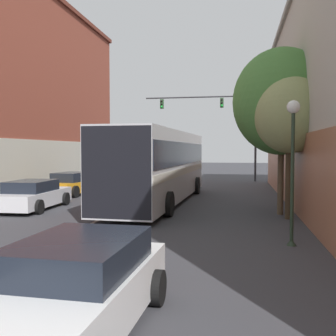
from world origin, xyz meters
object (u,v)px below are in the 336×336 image
at_px(bus, 160,163).
at_px(parked_car_left_mid, 124,175).
at_px(street_tree_far, 282,102).
at_px(parked_car_left_near, 73,184).
at_px(street_tree_near, 290,115).
at_px(traffic_signal_gantry, 223,117).
at_px(parked_car_left_far, 33,195).
at_px(street_lamp, 293,154).
at_px(hatchback_foreground, 74,290).

height_order(bus, parked_car_left_mid, bus).
bearing_deg(street_tree_far, parked_car_left_near, 156.00).
relative_size(bus, street_tree_near, 2.41).
distance_m(bus, traffic_signal_gantry, 14.90).
xyz_separation_m(parked_car_left_near, street_tree_far, (11.15, -4.96, 3.91)).
distance_m(parked_car_left_far, street_tree_far, 11.29).
relative_size(parked_car_left_far, traffic_signal_gantry, 0.47).
relative_size(street_tree_near, street_tree_far, 0.81).
bearing_deg(street_lamp, hatchback_foreground, -122.06).
height_order(parked_car_left_far, street_lamp, street_lamp).
height_order(parked_car_left_far, street_tree_far, street_tree_far).
bearing_deg(parked_car_left_far, street_lamp, -116.99).
bearing_deg(street_lamp, street_tree_far, 87.52).
xyz_separation_m(bus, parked_car_left_near, (-5.63, 2.30, -1.33)).
bearing_deg(parked_car_left_far, bus, -59.97).
relative_size(hatchback_foreground, street_tree_far, 0.65).
distance_m(hatchback_foreground, street_tree_far, 12.53).
bearing_deg(parked_car_left_far, parked_car_left_mid, -1.98).
xyz_separation_m(hatchback_foreground, parked_car_left_far, (-6.63, 10.75, -0.03)).
height_order(parked_car_left_mid, traffic_signal_gantry, traffic_signal_gantry).
bearing_deg(traffic_signal_gantry, street_tree_far, -79.94).
relative_size(hatchback_foreground, parked_car_left_mid, 0.90).
xyz_separation_m(street_lamp, street_tree_near, (0.43, 4.27, 1.43)).
height_order(traffic_signal_gantry, street_tree_far, traffic_signal_gantry).
bearing_deg(bus, parked_car_left_mid, 26.82).
xyz_separation_m(parked_car_left_far, street_tree_near, (10.77, -0.55, 3.32)).
relative_size(bus, parked_car_left_mid, 2.73).
bearing_deg(street_lamp, parked_car_left_far, 155.00).
relative_size(parked_car_left_near, street_lamp, 1.04).
distance_m(hatchback_foreground, traffic_signal_gantry, 28.61).
xyz_separation_m(parked_car_left_mid, parked_car_left_far, (0.00, -13.97, -0.04)).
xyz_separation_m(bus, street_tree_far, (5.52, -2.67, 2.58)).
xyz_separation_m(hatchback_foreground, street_tree_far, (3.94, 11.24, 3.90)).
xyz_separation_m(bus, street_tree_near, (5.71, -3.71, 1.98)).
distance_m(street_lamp, street_tree_far, 5.70).
bearing_deg(hatchback_foreground, parked_car_left_far, 33.42).
xyz_separation_m(hatchback_foreground, street_lamp, (3.71, 5.92, 1.87)).
height_order(hatchback_foreground, street_tree_near, street_tree_near).
height_order(parked_car_left_near, street_lamp, street_lamp).
relative_size(parked_car_left_mid, street_tree_near, 0.88).
bearing_deg(traffic_signal_gantry, parked_car_left_near, -124.16).
bearing_deg(street_lamp, street_tree_near, 84.29).
distance_m(parked_car_left_mid, street_tree_near, 18.37).
height_order(bus, street_lamp, street_lamp).
height_order(parked_car_left_mid, street_tree_far, street_tree_far).
bearing_deg(parked_car_left_mid, street_lamp, -145.29).
relative_size(parked_car_left_far, street_lamp, 1.11).
bearing_deg(parked_car_left_far, street_tree_far, -89.32).
xyz_separation_m(street_lamp, street_tree_far, (0.23, 5.32, 2.03)).
bearing_deg(street_tree_near, traffic_signal_gantry, 100.10).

